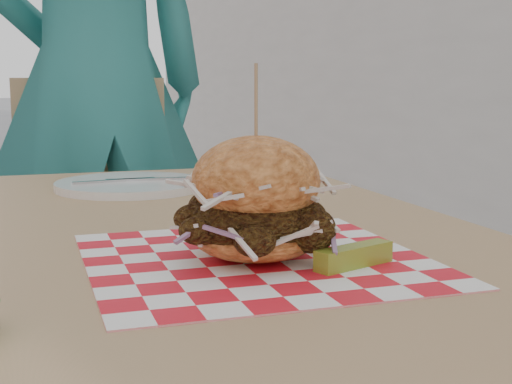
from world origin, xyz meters
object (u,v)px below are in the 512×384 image
Objects in this scene: patio_table at (169,281)px; patio_chair at (100,223)px; sandwich at (256,206)px; diner at (95,82)px.

patio_chair is at bearing 89.51° from patio_table.
sandwich is at bearing -75.72° from patio_table.
patio_table is 1.26× the size of patio_chair.
patio_table is at bearing -85.34° from patio_chair.
sandwich is (0.05, -0.22, 0.14)m from patio_table.
patio_chair is 1.29m from sandwich.
diner is 8.98× the size of sandwich.
patio_table is (-0.02, -1.14, -0.27)m from diner.
sandwich reaches higher than patio_chair.
sandwich is (0.05, -1.26, 0.26)m from patio_chair.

